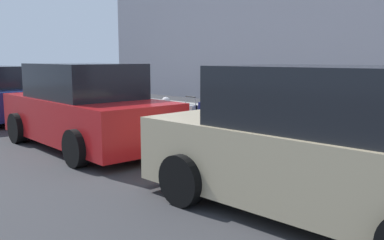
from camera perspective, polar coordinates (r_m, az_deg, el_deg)
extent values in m
plane|color=#333335|center=(9.52, -4.91, -2.42)|extent=(40.00, 40.00, 0.00)
cube|color=gray|center=(11.25, 4.92, -0.39)|extent=(18.00, 5.00, 0.14)
cube|color=#9EA0A8|center=(7.33, 21.21, -2.76)|extent=(0.41, 0.24, 0.59)
cube|color=black|center=(7.33, 21.21, -2.76)|extent=(0.41, 0.06, 0.60)
cylinder|color=gray|center=(7.22, 22.58, -0.46)|extent=(0.02, 0.02, 0.04)
cylinder|color=gray|center=(7.35, 20.12, -0.18)|extent=(0.02, 0.02, 0.04)
cylinder|color=black|center=(7.28, 21.35, -0.16)|extent=(0.34, 0.04, 0.02)
cylinder|color=black|center=(7.33, 22.36, -5.03)|extent=(0.04, 0.02, 0.04)
cylinder|color=black|center=(7.45, 19.86, -4.67)|extent=(0.04, 0.02, 0.04)
cube|color=black|center=(7.52, 17.64, -1.85)|extent=(0.43, 0.21, 0.71)
cube|color=black|center=(7.52, 17.64, -1.85)|extent=(0.43, 0.05, 0.73)
cylinder|color=gray|center=(7.37, 19.04, 1.63)|extent=(0.02, 0.02, 0.24)
cylinder|color=gray|center=(7.54, 16.59, 1.89)|extent=(0.02, 0.02, 0.24)
cylinder|color=black|center=(7.44, 17.84, 2.69)|extent=(0.37, 0.03, 0.02)
cylinder|color=black|center=(7.50, 18.77, -4.54)|extent=(0.04, 0.02, 0.04)
cylinder|color=black|center=(7.68, 16.31, -4.13)|extent=(0.04, 0.02, 0.04)
cube|color=red|center=(7.82, 14.10, -1.82)|extent=(0.49, 0.20, 0.58)
cube|color=black|center=(7.82, 14.10, -1.82)|extent=(0.50, 0.04, 0.59)
cylinder|color=gray|center=(7.65, 15.58, 1.06)|extent=(0.02, 0.02, 0.25)
cylinder|color=gray|center=(7.87, 12.88, 1.36)|extent=(0.02, 0.02, 0.25)
cylinder|color=black|center=(7.75, 14.24, 2.14)|extent=(0.43, 0.03, 0.02)
cylinder|color=black|center=(7.76, 15.41, -3.96)|extent=(0.04, 0.02, 0.04)
cylinder|color=black|center=(7.99, 12.69, -3.52)|extent=(0.04, 0.02, 0.04)
cube|color=#0F606B|center=(8.07, 10.58, -1.33)|extent=(0.42, 0.25, 0.60)
cube|color=black|center=(8.07, 10.58, -1.33)|extent=(0.42, 0.07, 0.61)
cylinder|color=gray|center=(7.92, 11.76, 1.61)|extent=(0.02, 0.02, 0.27)
cylinder|color=gray|center=(8.09, 9.60, 1.81)|extent=(0.02, 0.02, 0.27)
cylinder|color=black|center=(7.99, 10.69, 2.66)|extent=(0.35, 0.05, 0.02)
cylinder|color=black|center=(8.03, 11.64, -3.42)|extent=(0.05, 0.02, 0.04)
cylinder|color=black|center=(8.21, 9.45, -3.11)|extent=(0.05, 0.02, 0.04)
cube|color=maroon|center=(8.33, 7.63, -0.45)|extent=(0.42, 0.25, 0.74)
cube|color=black|center=(8.33, 7.63, -0.45)|extent=(0.42, 0.06, 0.76)
cylinder|color=gray|center=(8.17, 8.69, 2.68)|extent=(0.02, 0.02, 0.20)
cylinder|color=gray|center=(8.37, 6.72, 2.85)|extent=(0.02, 0.02, 0.20)
cylinder|color=black|center=(8.26, 7.71, 3.44)|extent=(0.35, 0.04, 0.02)
cylinder|color=black|center=(8.29, 8.59, -2.97)|extent=(0.04, 0.02, 0.04)
cylinder|color=black|center=(8.49, 6.60, -2.66)|extent=(0.04, 0.02, 0.04)
cube|color=#59601E|center=(8.67, 4.70, -0.62)|extent=(0.49, 0.23, 0.58)
cube|color=black|center=(8.67, 4.70, -0.62)|extent=(0.50, 0.06, 0.59)
cylinder|color=gray|center=(8.48, 5.86, 2.00)|extent=(0.02, 0.02, 0.25)
cylinder|color=gray|center=(8.74, 3.63, 2.22)|extent=(0.02, 0.02, 0.25)
cylinder|color=black|center=(8.60, 4.74, 2.95)|extent=(0.43, 0.04, 0.02)
cylinder|color=black|center=(8.58, 5.82, -2.53)|extent=(0.04, 0.02, 0.04)
cylinder|color=black|center=(8.85, 3.57, -2.17)|extent=(0.04, 0.02, 0.04)
cube|color=navy|center=(9.04, 2.17, 0.18)|extent=(0.42, 0.20, 0.70)
cube|color=black|center=(9.04, 2.17, 0.18)|extent=(0.42, 0.05, 0.71)
cylinder|color=gray|center=(8.86, 3.00, 3.09)|extent=(0.02, 0.02, 0.25)
cylinder|color=gray|center=(9.11, 1.40, 3.25)|extent=(0.02, 0.02, 0.25)
cylinder|color=black|center=(8.97, 2.19, 3.96)|extent=(0.36, 0.04, 0.02)
cylinder|color=black|center=(8.96, 2.98, -2.03)|extent=(0.04, 0.02, 0.04)
cylinder|color=black|center=(9.22, 1.36, -1.72)|extent=(0.04, 0.02, 0.04)
cube|color=#9EA0A8|center=(9.38, -0.19, 0.22)|extent=(0.43, 0.28, 0.62)
cube|color=black|center=(9.38, -0.19, 0.22)|extent=(0.42, 0.08, 0.63)
cylinder|color=gray|center=(9.20, 0.50, 2.56)|extent=(0.02, 0.02, 0.18)
cylinder|color=gray|center=(9.47, -0.86, 2.73)|extent=(0.02, 0.02, 0.18)
cylinder|color=black|center=(9.33, -0.19, 3.20)|extent=(0.35, 0.05, 0.02)
cylinder|color=black|center=(9.29, 0.51, -1.64)|extent=(0.05, 0.02, 0.04)
cylinder|color=black|center=(9.56, -0.87, -1.35)|extent=(0.05, 0.02, 0.04)
cylinder|color=#99999E|center=(10.04, -3.56, 0.64)|extent=(0.20, 0.20, 0.58)
sphere|color=#99999E|center=(10.00, -3.58, 2.57)|extent=(0.21, 0.21, 0.21)
cylinder|color=#99999E|center=(10.15, -4.12, 0.89)|extent=(0.09, 0.10, 0.09)
cylinder|color=#99999E|center=(9.93, -2.99, 0.73)|extent=(0.09, 0.10, 0.09)
cylinder|color=#333338|center=(10.43, -6.57, 1.90)|extent=(0.15, 0.15, 0.94)
cube|color=tan|center=(5.01, 17.25, -5.69)|extent=(4.30, 1.89, 0.84)
cube|color=black|center=(4.89, 17.64, 3.03)|extent=(2.25, 1.72, 0.69)
cylinder|color=black|center=(5.13, -1.31, -8.19)|extent=(0.64, 0.23, 0.64)
cylinder|color=black|center=(6.51, 10.53, -4.73)|extent=(0.64, 0.23, 0.64)
cube|color=#AD1619|center=(8.68, -14.39, 0.24)|extent=(4.46, 1.96, 0.83)
cube|color=black|center=(8.61, -14.57, 5.22)|extent=(2.35, 1.72, 0.68)
cylinder|color=black|center=(9.61, -22.76, -1.01)|extent=(0.65, 0.25, 0.64)
cylinder|color=black|center=(10.31, -13.47, 0.02)|extent=(0.65, 0.25, 0.64)
cylinder|color=black|center=(7.14, -15.56, -3.74)|extent=(0.65, 0.25, 0.64)
cylinder|color=black|center=(8.05, -4.22, -2.09)|extent=(0.65, 0.25, 0.64)
cylinder|color=black|center=(14.98, -23.74, 2.09)|extent=(0.65, 0.25, 0.64)
cylinder|color=black|center=(12.55, -19.98, 1.20)|extent=(0.65, 0.25, 0.64)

